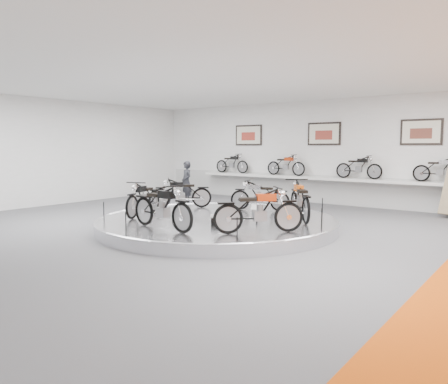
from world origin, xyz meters
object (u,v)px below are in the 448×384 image
Objects in this scene: bike_d at (143,198)px; shelf at (320,178)px; bike_c at (181,193)px; bike_e at (162,207)px; bike_b at (260,196)px; bike_f at (259,210)px; display_platform at (217,223)px; bike_a at (300,200)px; visitor at (187,182)px.

shelf is at bearing 144.87° from bike_d.
shelf is 5.93m from bike_c.
bike_e is (1.87, -1.12, 0.04)m from bike_d.
bike_b is 0.94× the size of bike_d.
bike_b is at bearing 158.40° from bike_c.
bike_f is at bearing 109.99° from bike_c.
display_platform is 3.87× the size of bike_d.
shelf is at bearing -20.20° from bike_a.
bike_d reaches higher than bike_c.
shelf is 5.61m from bike_a.
visitor is at bearing 134.50° from bike_e.
bike_f is (4.10, -1.90, 0.04)m from bike_c.
bike_b is at bearing 27.32° from bike_a.
bike_b is (0.18, -4.56, -0.25)m from shelf.
bike_f is at bearing 32.60° from bike_e.
bike_f reaches higher than bike_d.
bike_b is 4.79m from visitor.
bike_a is 1.08× the size of bike_d.
display_platform is 2.13m from bike_e.
display_platform is 3.98× the size of bike_c.
bike_d is (-1.90, -7.30, -0.21)m from shelf.
bike_a is 3.99m from bike_c.
visitor reaches higher than shelf.
bike_e is at bearing -90.18° from shelf.
visitor is (-4.30, -2.87, -0.18)m from shelf.
shelf is 5.17m from visitor.
bike_c is 0.92× the size of bike_f.
visitor is (-2.21, 2.68, 0.05)m from bike_c.
bike_c is (-2.27, -0.99, 0.02)m from bike_b.
visitor is (-4.48, 1.69, 0.07)m from bike_b.
bike_d is at bearing 51.10° from bike_c.
bike_d is at bearing -104.58° from shelf.
visitor is at bearing 140.59° from display_platform.
bike_f is at bearing -12.32° from visitor.
visitor reaches higher than bike_b.
bike_c is at bearing 132.61° from bike_e.
bike_d is at bearing -154.68° from display_platform.
bike_b is 3.87m from bike_e.
display_platform is at bearing 96.16° from bike_e.
bike_c reaches higher than display_platform.
display_platform is 5.60m from visitor.
shelf is 7.71m from bike_f.
bike_e reaches higher than bike_b.
bike_d is 1.00× the size of visitor.
bike_e reaches higher than bike_a.
bike_a is 4.29m from bike_d.
bike_b reaches higher than shelf.
bike_d is at bearing -37.90° from visitor.
bike_b is at bearing 74.72° from bike_f.
shelf is at bearing -155.82° from bike_c.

